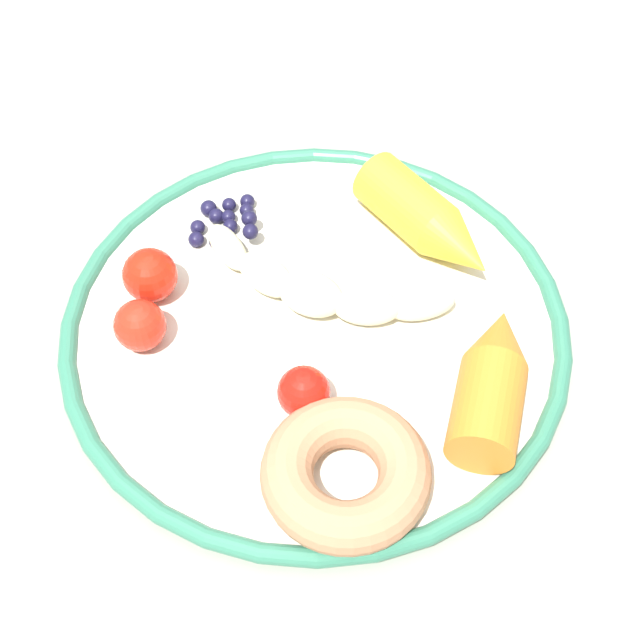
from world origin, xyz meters
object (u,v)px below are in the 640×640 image
object	(u,v)px
dining_table	(273,362)
banana	(316,287)
tomato_mid	(140,325)
carrot_yellow	(428,222)
carrot_orange	(492,380)
donut	(346,473)
tomato_far	(150,275)
plate	(320,323)
blueberry_pile	(226,223)
tomato_near	(304,392)

from	to	relation	value
dining_table	banana	distance (m)	0.11
dining_table	tomato_mid	distance (m)	0.14
carrot_yellow	tomato_mid	distance (m)	0.21
carrot_orange	donut	world-z (taller)	carrot_orange
banana	tomato_far	xyz separation A→B (m)	(0.07, -0.08, 0.01)
plate	carrot_orange	xyz separation A→B (m)	(-0.03, 0.12, 0.02)
dining_table	blueberry_pile	size ratio (longest dim) A/B	18.28
plate	tomato_near	xyz separation A→B (m)	(0.05, 0.04, 0.02)
plate	blueberry_pile	bearing A→B (deg)	-96.15
tomato_mid	banana	bearing A→B (deg)	151.80
dining_table	tomato_near	bearing A→B (deg)	59.59
carrot_orange	carrot_yellow	bearing A→B (deg)	-123.08
dining_table	carrot_orange	bearing A→B (deg)	101.50
dining_table	donut	xyz separation A→B (m)	(0.07, 0.14, 0.10)
carrot_orange	tomato_far	bearing A→B (deg)	-67.04
plate	blueberry_pile	size ratio (longest dim) A/B	5.44
carrot_yellow	donut	xyz separation A→B (m)	(0.18, 0.09, -0.00)
carrot_orange	plate	bearing A→B (deg)	-76.25
plate	tomato_far	xyz separation A→B (m)	(0.06, -0.10, 0.02)
banana	tomato_near	xyz separation A→B (m)	(0.07, 0.05, 0.00)
dining_table	banana	xyz separation A→B (m)	(-0.02, 0.03, 0.10)
donut	blueberry_pile	bearing A→B (deg)	-113.68
carrot_orange	tomato_mid	size ratio (longest dim) A/B	3.35
donut	tomato_near	xyz separation A→B (m)	(-0.02, -0.05, 0.00)
donut	blueberry_pile	distance (m)	0.22
donut	tomato_far	bearing A→B (deg)	-94.27
carrot_yellow	blueberry_pile	world-z (taller)	carrot_yellow
carrot_yellow	blueberry_pile	distance (m)	0.14
plate	carrot_yellow	size ratio (longest dim) A/B	2.81
plate	banana	bearing A→B (deg)	-127.15
plate	tomato_near	distance (m)	0.07
plate	banana	world-z (taller)	banana
tomato_far	carrot_orange	bearing A→B (deg)	112.96
plate	blueberry_pile	world-z (taller)	blueberry_pile
carrot_orange	carrot_yellow	world-z (taller)	same
dining_table	blueberry_pile	bearing A→B (deg)	-105.01
tomato_far	plate	bearing A→B (deg)	122.62
dining_table	tomato_far	world-z (taller)	tomato_far
carrot_orange	tomato_near	size ratio (longest dim) A/B	3.47
dining_table	carrot_yellow	size ratio (longest dim) A/B	9.44
carrot_orange	tomato_far	xyz separation A→B (m)	(0.09, -0.21, -0.00)
banana	carrot_yellow	bearing A→B (deg)	168.40
plate	tomato_mid	bearing A→B (deg)	-37.15
dining_table	donut	world-z (taller)	donut
donut	tomato_far	world-z (taller)	tomato_far
banana	carrot_yellow	world-z (taller)	carrot_yellow
banana	tomato_mid	world-z (taller)	tomato_mid
carrot_orange	banana	bearing A→B (deg)	-82.36
plate	tomato_near	size ratio (longest dim) A/B	10.29
dining_table	banana	world-z (taller)	banana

